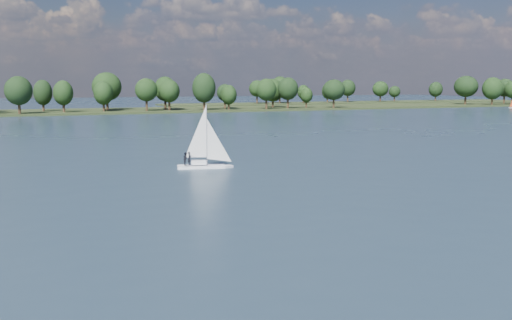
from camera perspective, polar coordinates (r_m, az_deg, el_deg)
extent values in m
plane|color=#233342|center=(118.11, -15.05, 2.01)|extent=(700.00, 700.00, 0.00)
cube|color=black|center=(229.36, -18.82, 4.49)|extent=(660.00, 40.00, 1.50)
cube|color=black|center=(327.70, 9.78, 5.62)|extent=(220.00, 30.00, 1.40)
cube|color=white|center=(75.51, -5.36, -0.82)|extent=(6.94, 3.47, 0.79)
cube|color=white|center=(75.40, -5.37, -0.23)|extent=(2.20, 1.63, 0.49)
cylinder|color=silver|center=(74.98, -5.40, 2.57)|extent=(0.12, 0.12, 7.87)
imported|color=black|center=(75.06, -6.67, 0.19)|extent=(0.63, 0.73, 1.70)
imported|color=black|center=(74.45, -7.03, 0.12)|extent=(0.83, 0.96, 1.70)
cube|color=silver|center=(285.32, 24.22, 4.77)|extent=(3.02, 1.29, 0.48)
cylinder|color=silver|center=(285.24, 24.25, 5.25)|extent=(0.09, 0.09, 4.26)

